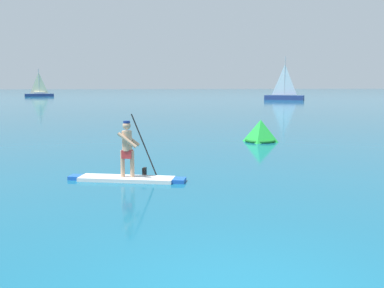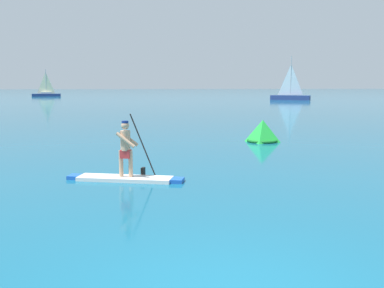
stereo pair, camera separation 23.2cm
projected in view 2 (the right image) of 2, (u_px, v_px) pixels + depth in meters
name	position (u px, v px, depth m)	size (l,w,h in m)	color
paddleboarder_mid_center	(126.00, 168.00, 11.70)	(3.14, 1.28, 1.79)	white
race_marker_buoy	(263.00, 132.00, 19.52)	(1.52, 1.52, 0.97)	green
sailboat_left_horizon	(46.00, 93.00, 91.03)	(5.79, 2.25, 5.55)	navy
sailboat_right_horizon	(290.00, 95.00, 70.32)	(6.19, 4.34, 6.88)	navy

